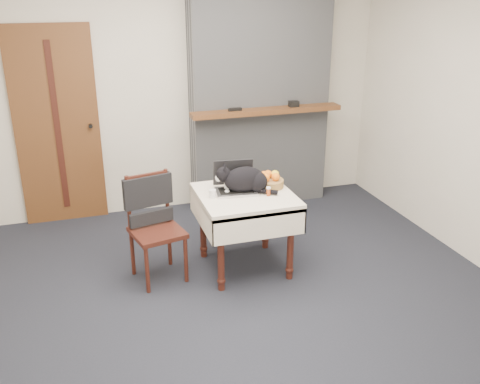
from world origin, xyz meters
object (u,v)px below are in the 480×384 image
object	(u,v)px
cream_jar	(213,194)
fruit_basket	(270,181)
cat	(245,180)
pill_bottle	(268,191)
side_table	(245,206)
laptop	(235,183)
chair	(152,212)
door	(57,127)

from	to	relation	value
cream_jar	fruit_basket	world-z (taller)	fruit_basket
cat	pill_bottle	xyz separation A→B (m)	(0.16, -0.14, -0.07)
side_table	fruit_basket	xyz separation A→B (m)	(0.25, 0.08, 0.17)
laptop	chair	size ratio (longest dim) A/B	0.41
door	side_table	world-z (taller)	door
door	chair	bearing A→B (deg)	-63.82
cream_jar	side_table	bearing A→B (deg)	1.34
laptop	cream_jar	distance (m)	0.24
laptop	pill_bottle	world-z (taller)	laptop
pill_bottle	fruit_basket	distance (m)	0.21
cat	fruit_basket	bearing A→B (deg)	24.29
side_table	cream_jar	distance (m)	0.32
cat	chair	xyz separation A→B (m)	(-0.78, 0.10, -0.24)
fruit_basket	cat	bearing A→B (deg)	-167.98
laptop	cream_jar	bearing A→B (deg)	-149.06
door	pill_bottle	distance (m)	2.35
door	cream_jar	distance (m)	1.98
door	side_table	size ratio (longest dim) A/B	2.56
cream_jar	chair	size ratio (longest dim) A/B	0.07
cream_jar	pill_bottle	distance (m)	0.46
cat	cream_jar	distance (m)	0.31
chair	door	bearing A→B (deg)	103.30
laptop	fruit_basket	size ratio (longest dim) A/B	1.56
door	side_table	bearing A→B (deg)	-46.66
cat	pill_bottle	distance (m)	0.22
fruit_basket	chair	size ratio (longest dim) A/B	0.27
side_table	cream_jar	size ratio (longest dim) A/B	11.66
cat	chair	bearing A→B (deg)	-174.87
cat	fruit_basket	xyz separation A→B (m)	(0.24, 0.05, -0.05)
laptop	pill_bottle	bearing A→B (deg)	-33.83
chair	cream_jar	bearing A→B (deg)	-28.62
door	fruit_basket	xyz separation A→B (m)	(1.72, -1.48, -0.25)
chair	side_table	bearing A→B (deg)	-22.48
laptop	cream_jar	world-z (taller)	laptop
side_table	cream_jar	world-z (taller)	cream_jar
cat	chair	size ratio (longest dim) A/B	0.55
fruit_basket	chair	distance (m)	1.04
laptop	side_table	bearing A→B (deg)	-49.20
side_table	cream_jar	xyz separation A→B (m)	(-0.28, -0.01, 0.15)
laptop	fruit_basket	bearing A→B (deg)	5.00
laptop	fruit_basket	world-z (taller)	laptop
pill_bottle	fruit_basket	xyz separation A→B (m)	(0.08, 0.19, 0.02)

